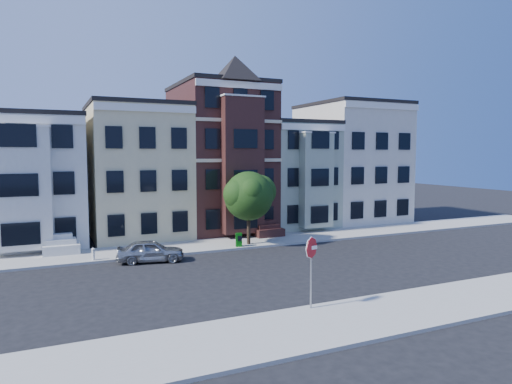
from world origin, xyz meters
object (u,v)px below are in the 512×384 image
street_tree (249,199)px  fire_hydrant (93,255)px  newspaper_box (239,240)px  stop_sign (311,268)px  parked_car (150,251)px

street_tree → fire_hydrant: (-10.42, -0.58, -2.88)m
newspaper_box → street_tree: bearing=44.6°
newspaper_box → stop_sign: (-2.07, -12.81, 1.23)m
parked_car → stop_sign: bearing=-148.7°
parked_car → fire_hydrant: (-3.14, 1.31, -0.23)m
newspaper_box → parked_car: bearing=-151.3°
street_tree → parked_car: (-7.28, -1.89, -2.64)m
parked_car → stop_sign: 12.26m
fire_hydrant → stop_sign: stop_sign is taller
street_tree → newspaper_box: 2.92m
street_tree → fire_hydrant: size_ratio=10.88×
street_tree → newspaper_box: bearing=-151.8°
stop_sign → newspaper_box: bearing=73.1°
newspaper_box → stop_sign: 13.03m
fire_hydrant → parked_car: bearing=-22.6°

